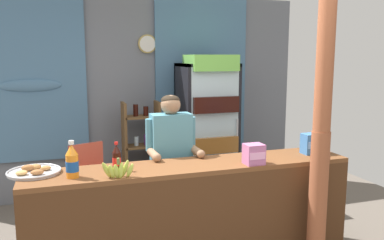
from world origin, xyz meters
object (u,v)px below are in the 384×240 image
Objects in this scene: soda_bottle_cola at (117,158)px; pastry_tray at (34,171)px; snack_box_biscuit at (313,144)px; banana_bunch at (118,170)px; plastic_lawn_chair at (92,176)px; snack_box_wafer at (254,154)px; timber_post at (321,138)px; shopkeeper at (171,153)px; stall_counter at (197,209)px; soda_bottle_orange_soda at (72,162)px; bottle_shelf_rack at (142,149)px; drink_fridge at (208,121)px.

pastry_tray is (-0.65, 0.10, -0.08)m from soda_bottle_cola.
banana_bunch is (-1.90, -0.19, -0.04)m from snack_box_biscuit.
snack_box_wafer reaches higher than plastic_lawn_chair.
timber_post is 1.40m from shopkeeper.
stall_counter is 9.75× the size of soda_bottle_orange_soda.
stall_counter is at bearing -63.18° from plastic_lawn_chair.
snack_box_biscuit reaches higher than banana_bunch.
timber_post reaches higher than bottle_shelf_rack.
snack_box_wafer is at bearing 1.21° from banana_bunch.
bottle_shelf_rack is 1.94m from soda_bottle_cola.
shopkeeper is 0.87m from banana_bunch.
shopkeeper is (-0.83, -1.20, -0.09)m from drink_fridge.
timber_post is 2.64m from plastic_lawn_chair.
drink_fridge is (-0.25, 2.05, -0.15)m from timber_post.
bottle_shelf_rack is (-0.10, 1.95, 0.10)m from stall_counter.
pastry_tray is (-2.31, 0.54, -0.23)m from timber_post.
timber_post is at bearing -25.85° from snack_box_wafer.
shopkeeper is (-0.08, 0.55, 0.38)m from stall_counter.
pastry_tray is at bearing -112.52° from plastic_lawn_chair.
bottle_shelf_rack is (-1.10, 2.26, -0.52)m from timber_post.
pastry_tray is at bearing 144.88° from soda_bottle_orange_soda.
stall_counter is 0.68m from snack_box_wafer.
timber_post is 10.54× the size of soda_bottle_cola.
stall_counter is 13.50× the size of snack_box_biscuit.
stall_counter is 1.13m from soda_bottle_orange_soda.
drink_fridge is at bearing 44.27° from soda_bottle_orange_soda.
drink_fridge is at bearing 52.09° from banana_bunch.
stall_counter is at bearing -81.59° from shopkeeper.
shopkeeper is at bearing -124.55° from drink_fridge.
bottle_shelf_rack is 2.12m from pastry_tray.
pastry_tray is (-0.54, -1.29, 0.47)m from plastic_lawn_chair.
shopkeeper is at bearing 141.75° from timber_post.
drink_fridge reaches higher than bottle_shelf_rack.
banana_bunch is at bearing -95.18° from soda_bottle_cola.
shopkeeper is 0.72m from soda_bottle_cola.
soda_bottle_cola is 0.23m from banana_bunch.
shopkeeper reaches higher than soda_bottle_cola.
timber_post is at bearing -7.41° from banana_bunch.
drink_fridge is 8.01× the size of soda_bottle_cola.
stall_counter is 1.15× the size of timber_post.
soda_bottle_orange_soda is 0.36m from banana_bunch.
bottle_shelf_rack is at bearing 90.65° from shopkeeper.
snack_box_wafer is (1.27, -1.59, 0.54)m from plastic_lawn_chair.
stall_counter is 16.05× the size of snack_box_wafer.
soda_bottle_orange_soda reaches higher than plastic_lawn_chair.
drink_fridge is 2.14m from soda_bottle_cola.
snack_box_wafer reaches higher than stall_counter.
pastry_tray reaches higher than plastic_lawn_chair.
soda_bottle_orange_soda reaches higher than snack_box_biscuit.
stall_counter is 1.71m from plastic_lawn_chair.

